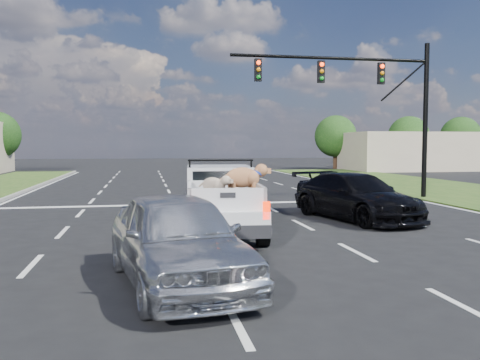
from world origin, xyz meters
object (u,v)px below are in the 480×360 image
at_px(traffic_signal, 377,93).
at_px(silver_sedan, 178,239).
at_px(black_coupe, 356,196).
at_px(pickup_truck, 221,198).

height_order(traffic_signal, silver_sedan, traffic_signal).
relative_size(traffic_signal, black_coupe, 1.74).
bearing_deg(traffic_signal, pickup_truck, -138.14).
height_order(traffic_signal, black_coupe, traffic_signal).
bearing_deg(silver_sedan, pickup_truck, 63.23).
bearing_deg(traffic_signal, black_coupe, -120.68).
relative_size(silver_sedan, black_coupe, 0.92).
height_order(silver_sedan, black_coupe, silver_sedan).
distance_m(pickup_truck, black_coupe, 4.91).
xyz_separation_m(traffic_signal, silver_sedan, (-9.61, -12.44, -3.91)).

